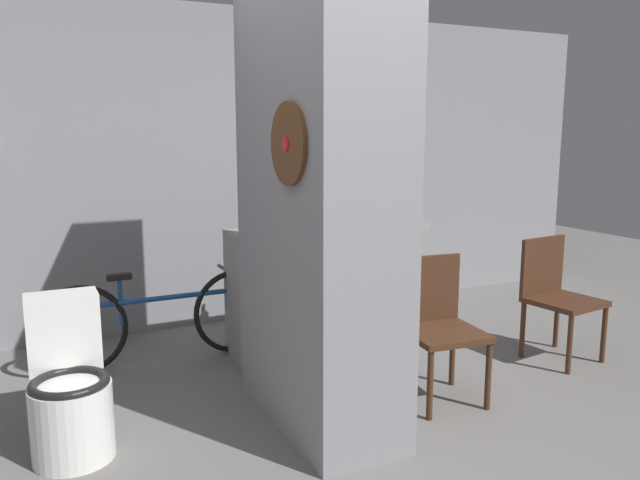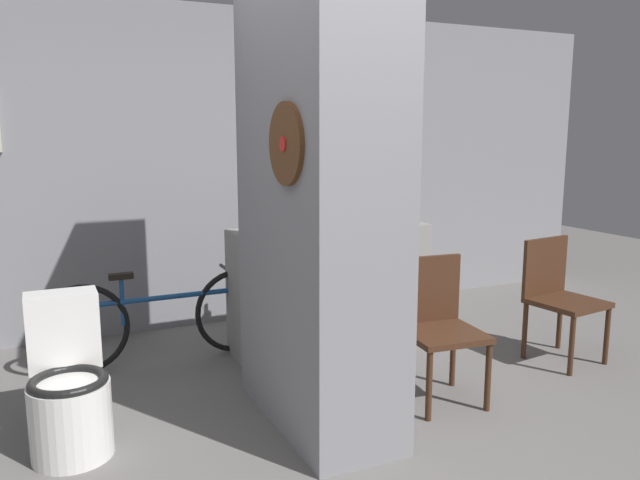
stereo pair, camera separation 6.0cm
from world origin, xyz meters
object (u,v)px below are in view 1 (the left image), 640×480
Objects in this scene: bicycle at (162,318)px; bottle_tall at (300,213)px; chair_near_pillar at (437,321)px; toilet at (69,391)px; chair_by_doorway at (556,292)px.

bottle_tall is at bearing -5.57° from bicycle.
bicycle is at bearing 142.79° from chair_near_pillar.
chair_near_pillar is at bearing -6.98° from toilet.
bicycle is (0.67, 1.03, 0.00)m from toilet.
bottle_tall is at bearing 28.84° from toilet.
chair_near_pillar is 0.51× the size of bicycle.
chair_near_pillar is 1.00× the size of chair_by_doorway.
chair_by_doorway is at bearing 14.90° from chair_near_pillar.
chair_near_pillar is 1.89m from bicycle.
toilet is at bearing -123.22° from bicycle.
bottle_tall reaches higher than bicycle.
chair_by_doorway is (1.18, 0.19, 0.00)m from chair_near_pillar.
toilet is at bearing 171.60° from chair_by_doorway.
bottle_tall is at bearing 113.04° from chair_near_pillar.
chair_near_pillar is at bearing -177.97° from chair_by_doorway.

